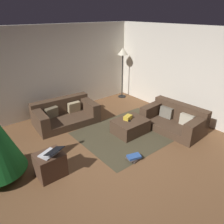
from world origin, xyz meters
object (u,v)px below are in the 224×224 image
object	(u,v)px
laptop	(51,153)
corner_lamp	(123,55)
gift_box	(128,117)
side_table	(50,165)
book_stack	(134,158)
couch_right	(175,120)
ottoman	(130,126)
tv_remote	(128,120)
couch_left	(65,114)

from	to	relation	value
laptop	corner_lamp	world-z (taller)	corner_lamp
laptop	gift_box	bearing A→B (deg)	9.02
gift_box	side_table	xyz separation A→B (m)	(-2.30, -0.31, -0.17)
laptop	book_stack	world-z (taller)	laptop
couch_right	book_stack	bearing A→B (deg)	96.11
ottoman	tv_remote	world-z (taller)	tv_remote
tv_remote	book_stack	size ratio (longest dim) A/B	0.50
ottoman	tv_remote	bearing A→B (deg)	153.57
couch_left	laptop	xyz separation A→B (m)	(-1.25, -1.90, 0.29)
couch_right	ottoman	distance (m)	1.24
tv_remote	side_table	bearing A→B (deg)	-164.22
couch_left	book_stack	bearing A→B (deg)	101.46
ottoman	couch_left	bearing A→B (deg)	122.88
couch_right	corner_lamp	bearing A→B (deg)	-13.87
side_table	book_stack	distance (m)	1.73
tv_remote	book_stack	bearing A→B (deg)	-116.81
ottoman	tv_remote	xyz separation A→B (m)	(-0.05, 0.03, 0.19)
ottoman	side_table	bearing A→B (deg)	-174.61
gift_box	tv_remote	world-z (taller)	gift_box
tv_remote	ottoman	bearing A→B (deg)	-16.85
couch_right	ottoman	bearing A→B (deg)	58.07
couch_left	couch_right	bearing A→B (deg)	138.68
couch_right	gift_box	size ratio (longest dim) A/B	7.06
side_table	corner_lamp	size ratio (longest dim) A/B	0.29
couch_left	corner_lamp	xyz separation A→B (m)	(2.63, 0.50, 1.28)
couch_right	ottoman	size ratio (longest dim) A/B	1.90
corner_lamp	tv_remote	bearing A→B (deg)	-127.95
laptop	tv_remote	bearing A→B (deg)	7.70
side_table	corner_lamp	bearing A→B (deg)	30.96
couch_right	side_table	world-z (taller)	couch_right
corner_lamp	book_stack	bearing A→B (deg)	-127.47
couch_right	laptop	world-z (taller)	laptop
laptop	book_stack	distance (m)	1.75
gift_box	tv_remote	size ratio (longest dim) A/B	1.44
tv_remote	side_table	distance (m)	2.28
side_table	laptop	world-z (taller)	laptop
gift_box	book_stack	xyz separation A→B (m)	(-0.73, -0.99, -0.36)
tv_remote	book_stack	xyz separation A→B (m)	(-0.69, -0.93, -0.32)
side_table	book_stack	xyz separation A→B (m)	(1.58, -0.69, -0.18)
couch_left	tv_remote	xyz separation A→B (m)	(0.99, -1.60, 0.12)
couch_right	book_stack	distance (m)	1.87
couch_left	book_stack	xyz separation A→B (m)	(0.31, -2.53, -0.19)
couch_right	couch_left	bearing A→B (deg)	40.38
side_table	book_stack	size ratio (longest dim) A/B	1.61
side_table	laptop	size ratio (longest dim) A/B	1.05
laptop	book_stack	size ratio (longest dim) A/B	1.53
couch_left	couch_right	size ratio (longest dim) A/B	1.09
couch_right	tv_remote	xyz separation A→B (m)	(-1.15, 0.61, 0.12)
couch_right	gift_box	distance (m)	1.31
couch_left	corner_lamp	distance (m)	2.96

